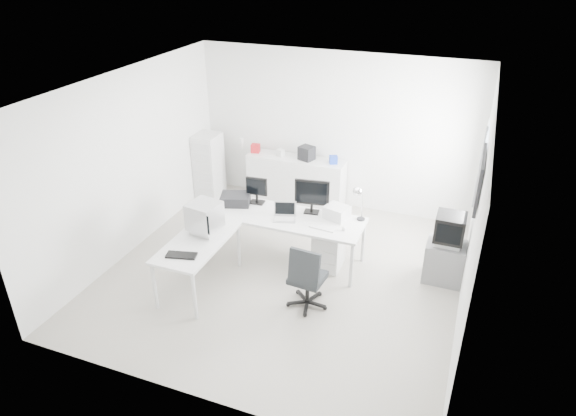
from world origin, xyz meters
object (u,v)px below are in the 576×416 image
at_px(office_chair, 308,275).
at_px(tv_cabinet, 444,262).
at_px(side_desk, 199,264).
at_px(crt_tv, 450,230).
at_px(lcd_monitor_large, 312,196).
at_px(lcd_monitor_small, 257,191).
at_px(sideboard, 296,181).
at_px(drawer_pedestal, 329,249).
at_px(inkjet_printer, 235,199).
at_px(laser_printer, 337,212).
at_px(laptop, 285,213).
at_px(filing_cabinet, 209,166).
at_px(main_desk, 284,237).
at_px(crt_monitor, 205,220).

xyz_separation_m(office_chair, tv_cabinet, (1.65, 1.26, -0.19)).
distance_m(side_desk, crt_tv, 3.53).
relative_size(lcd_monitor_large, crt_tv, 1.08).
bearing_deg(lcd_monitor_small, office_chair, -48.56).
bearing_deg(sideboard, drawer_pedestal, -56.59).
distance_m(lcd_monitor_large, office_chair, 1.36).
bearing_deg(lcd_monitor_large, drawer_pedestal, -37.87).
relative_size(inkjet_printer, laser_printer, 1.34).
bearing_deg(side_desk, laptop, 48.01).
bearing_deg(inkjet_printer, laser_printer, -14.09).
bearing_deg(filing_cabinet, tv_cabinet, -15.73).
relative_size(drawer_pedestal, sideboard, 0.33).
relative_size(main_desk, laptop, 7.73).
relative_size(lcd_monitor_large, tv_cabinet, 0.90).
bearing_deg(filing_cabinet, office_chair, -41.54).
distance_m(drawer_pedestal, lcd_monitor_large, 0.82).
bearing_deg(laptop, main_desk, 99.52).
relative_size(drawer_pedestal, laptop, 1.93).
height_order(office_chair, crt_tv, crt_tv).
relative_size(lcd_monitor_small, crt_tv, 0.84).
xyz_separation_m(drawer_pedestal, lcd_monitor_small, (-1.25, 0.20, 0.66)).
distance_m(tv_cabinet, filing_cabinet, 4.69).
xyz_separation_m(sideboard, filing_cabinet, (-1.66, -0.28, 0.16)).
distance_m(side_desk, tv_cabinet, 3.50).
xyz_separation_m(drawer_pedestal, inkjet_printer, (-1.55, 0.05, 0.53)).
height_order(laser_printer, tv_cabinet, laser_printer).
bearing_deg(drawer_pedestal, sideboard, 123.41).
distance_m(lcd_monitor_small, crt_tv, 2.91).
bearing_deg(main_desk, side_desk, -127.69).
relative_size(side_desk, tv_cabinet, 2.33).
bearing_deg(crt_monitor, filing_cabinet, 127.19).
height_order(drawer_pedestal, inkjet_printer, inkjet_printer).
bearing_deg(tv_cabinet, side_desk, -156.32).
distance_m(main_desk, crt_tv, 2.42).
distance_m(side_desk, office_chair, 1.57).
bearing_deg(inkjet_printer, filing_cabinet, 112.92).
bearing_deg(crt_tv, inkjet_printer, -176.33).
bearing_deg(side_desk, inkjet_printer, 90.00).
relative_size(crt_monitor, sideboard, 0.23).
xyz_separation_m(side_desk, drawer_pedestal, (1.55, 1.15, -0.08)).
bearing_deg(sideboard, lcd_monitor_large, -62.37).
height_order(inkjet_printer, office_chair, office_chair).
relative_size(laptop, crt_tv, 0.62).
height_order(drawer_pedestal, crt_monitor, crt_monitor).
relative_size(lcd_monitor_large, laser_printer, 1.62).
height_order(laptop, sideboard, laptop).
relative_size(drawer_pedestal, lcd_monitor_large, 1.11).
relative_size(lcd_monitor_small, lcd_monitor_large, 0.78).
relative_size(lcd_monitor_small, filing_cabinet, 0.34).
xyz_separation_m(tv_cabinet, filing_cabinet, (-4.50, 1.27, 0.31)).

